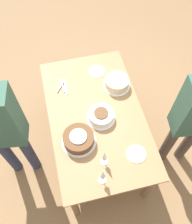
# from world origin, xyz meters

# --- Properties ---
(ground_plane) EXTENTS (12.00, 12.00, 0.00)m
(ground_plane) POSITION_xyz_m (0.00, 0.00, 0.00)
(ground_plane) COLOR #8E6B47
(dining_table) EXTENTS (1.55, 0.92, 0.77)m
(dining_table) POSITION_xyz_m (0.00, 0.00, 0.66)
(dining_table) COLOR #9E754C
(dining_table) RESTS_ON ground_plane
(cake_center_white) EXTENTS (0.28, 0.28, 0.10)m
(cake_center_white) POSITION_xyz_m (0.04, 0.04, 0.81)
(cake_center_white) COLOR white
(cake_center_white) RESTS_ON dining_table
(cake_front_chocolate) EXTENTS (0.32, 0.32, 0.11)m
(cake_front_chocolate) POSITION_xyz_m (0.24, -0.22, 0.82)
(cake_front_chocolate) COLOR white
(cake_front_chocolate) RESTS_ON dining_table
(cake_back_decorated) EXTENTS (0.29, 0.29, 0.10)m
(cake_back_decorated) POSITION_xyz_m (-0.30, 0.29, 0.82)
(cake_back_decorated) COLOR white
(cake_back_decorated) RESTS_ON dining_table
(wine_glass_near) EXTENTS (0.07, 0.07, 0.22)m
(wine_glass_near) POSITION_xyz_m (0.49, -0.05, 0.91)
(wine_glass_near) COLOR silver
(wine_glass_near) RESTS_ON dining_table
(wine_glass_far) EXTENTS (0.07, 0.07, 0.22)m
(wine_glass_far) POSITION_xyz_m (0.64, -0.10, 0.92)
(wine_glass_far) COLOR silver
(wine_glass_far) RESTS_ON dining_table
(dessert_plate_left) EXTENTS (0.18, 0.18, 0.01)m
(dessert_plate_left) POSITION_xyz_m (-0.53, 0.13, 0.77)
(dessert_plate_left) COLOR beige
(dessert_plate_left) RESTS_ON dining_table
(dessert_plate_right) EXTENTS (0.18, 0.18, 0.01)m
(dessert_plate_right) POSITION_xyz_m (0.48, 0.25, 0.77)
(dessert_plate_right) COLOR beige
(dessert_plate_right) RESTS_ON dining_table
(fork_pile) EXTENTS (0.21, 0.12, 0.02)m
(fork_pile) POSITION_xyz_m (-0.41, -0.25, 0.78)
(fork_pile) COLOR silver
(fork_pile) RESTS_ON dining_table
(person_cutting) EXTENTS (0.28, 0.43, 1.66)m
(person_cutting) POSITION_xyz_m (0.06, -0.86, 1.00)
(person_cutting) COLOR #2D334C
(person_cutting) RESTS_ON ground_plane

